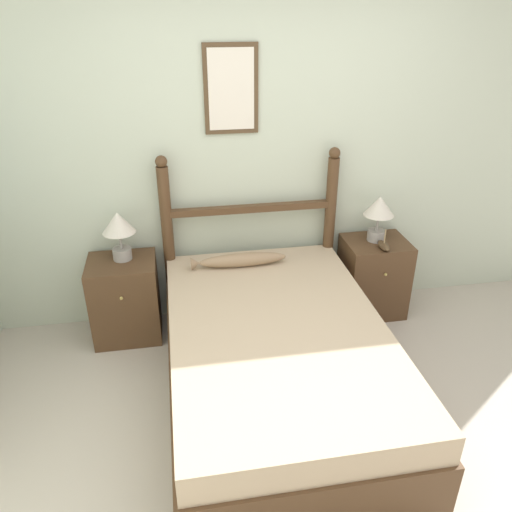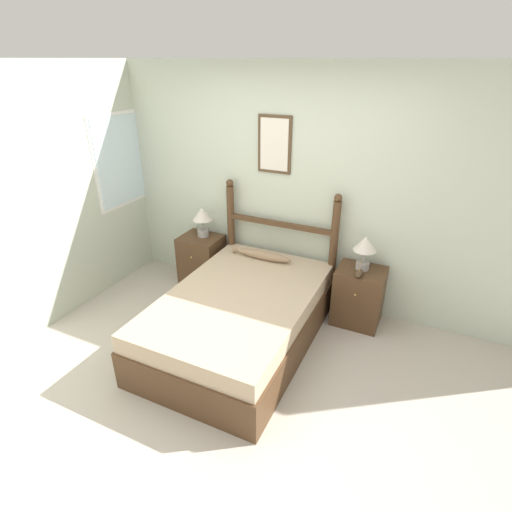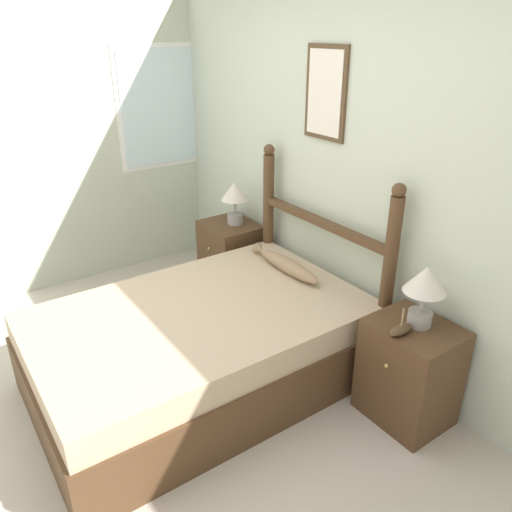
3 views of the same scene
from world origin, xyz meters
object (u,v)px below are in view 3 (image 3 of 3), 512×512
object	(u,v)px
bed	(201,347)
table_lamp_right	(425,286)
model_boat	(401,329)
fish_pillow	(286,265)
nightstand_right	(409,372)
nightstand_left	(231,257)
table_lamp_left	(235,196)

from	to	relation	value
bed	table_lamp_right	xyz separation A→B (m)	(0.96, 0.86, 0.60)
model_boat	fish_pillow	distance (m)	1.08
model_boat	fish_pillow	bearing A→B (deg)	176.85
bed	fish_pillow	size ratio (longest dim) A/B	2.94
nightstand_right	model_boat	distance (m)	0.36
table_lamp_right	model_boat	world-z (taller)	table_lamp_right
bed	model_boat	xyz separation A→B (m)	(0.96, 0.71, 0.38)
nightstand_left	nightstand_right	world-z (taller)	same
nightstand_right	fish_pillow	bearing A→B (deg)	-176.30
nightstand_left	fish_pillow	size ratio (longest dim) A/B	0.90
nightstand_left	table_lamp_left	world-z (taller)	table_lamp_left
nightstand_left	model_boat	world-z (taller)	model_boat
nightstand_left	table_lamp_right	world-z (taller)	table_lamp_right
nightstand_right	model_boat	bearing A→B (deg)	-91.57
nightstand_left	nightstand_right	size ratio (longest dim) A/B	1.00
table_lamp_left	model_boat	bearing A→B (deg)	-5.10
table_lamp_right	nightstand_right	bearing A→B (deg)	-79.67
bed	model_boat	bearing A→B (deg)	36.35
nightstand_left	model_boat	bearing A→B (deg)	-3.83
fish_pillow	table_lamp_right	bearing A→B (deg)	5.04
nightstand_right	table_lamp_left	xyz separation A→B (m)	(-1.91, 0.04, 0.56)
model_boat	nightstand_left	bearing A→B (deg)	176.17
table_lamp_left	model_boat	size ratio (longest dim) A/B	2.19
nightstand_right	table_lamp_right	bearing A→B (deg)	100.33
table_lamp_left	fish_pillow	world-z (taller)	table_lamp_left
table_lamp_left	nightstand_right	bearing A→B (deg)	-1.24
model_boat	fish_pillow	xyz separation A→B (m)	(-1.08, 0.06, -0.05)
nightstand_right	table_lamp_right	distance (m)	0.56
nightstand_left	fish_pillow	xyz separation A→B (m)	(0.85, -0.07, 0.29)
bed	table_lamp_left	distance (m)	1.42
fish_pillow	table_lamp_left	bearing A→B (deg)	172.40
fish_pillow	model_boat	bearing A→B (deg)	-3.15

